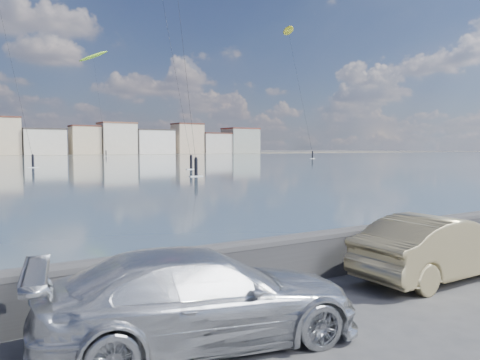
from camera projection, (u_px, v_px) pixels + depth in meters
name	position (u px, v px, depth m)	size (l,w,h in m)	color
ground	(322.00, 341.00, 7.17)	(700.00, 700.00, 0.00)	#333335
seawall	(232.00, 266.00, 9.41)	(400.00, 0.36, 1.08)	#28282B
car_silver	(202.00, 297.00, 7.05)	(2.00, 4.91, 1.43)	silver
car_champagne	(439.00, 247.00, 10.52)	(1.52, 4.37, 1.44)	tan
kitesurfer_2	(289.00, 32.00, 122.87)	(6.93, 12.32, 34.11)	yellow
kitesurfer_14	(93.00, 57.00, 157.54)	(10.16, 8.92, 36.22)	#8CD826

